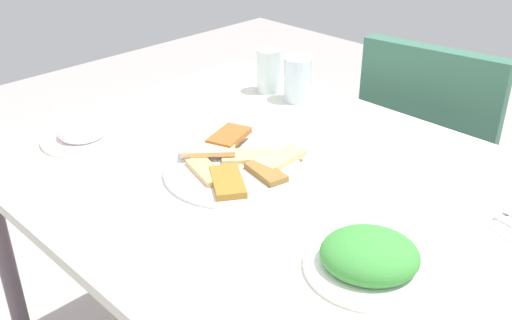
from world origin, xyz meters
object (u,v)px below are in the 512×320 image
Objects in this scene: dining_table at (271,204)px; dining_chair at (431,164)px; pide_platter at (235,167)px; salad_plate_greens at (369,257)px; soda_can at (269,71)px; drinking_glass at (298,79)px; salad_plate_rice at (83,133)px.

dining_chair reaches higher than dining_table.
salad_plate_greens reaches higher than pide_platter.
soda_can reaches higher than dining_table.
salad_plate_greens is (0.39, -0.07, 0.01)m from pide_platter.
drinking_glass reaches higher than salad_plate_greens.
drinking_glass reaches higher than dining_table.
pide_platter is 0.39m from salad_plate_rice.
pide_platter is at bearing -66.52° from drinking_glass.
dining_table is 0.12m from pide_platter.
salad_plate_greens is 1.81× the size of drinking_glass.
salad_plate_greens is 1.11× the size of salad_plate_rice.
dining_chair is at bearing 58.33° from drinking_glass.
salad_plate_rice reaches higher than dining_table.
salad_plate_rice is (-0.42, -0.20, 0.10)m from dining_table.
dining_chair is (0.00, 0.72, -0.17)m from dining_table.
drinking_glass is (-0.23, -0.38, 0.31)m from dining_chair.
soda_can is (0.09, 0.53, 0.04)m from salad_plate_rice.
dining_table is at bearing 25.68° from salad_plate_rice.
dining_table is at bearing 42.82° from pide_platter.
dining_chair is 0.82m from pide_platter.
pide_platter is 0.40m from salad_plate_greens.
pide_platter is 0.43m from drinking_glass.
drinking_glass is (-0.17, 0.39, 0.05)m from pide_platter.
salad_plate_rice reaches higher than pide_platter.
salad_plate_greens is 0.76m from salad_plate_rice.
pide_platter is at bearing -54.78° from soda_can.
salad_plate_rice is 0.58m from drinking_glass.
dining_chair is 7.65× the size of drinking_glass.
salad_plate_greens is 0.81m from soda_can.
soda_can is 1.02× the size of drinking_glass.
salad_plate_rice is at bearing -157.71° from pide_platter.
salad_plate_rice is at bearing -99.74° from soda_can.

